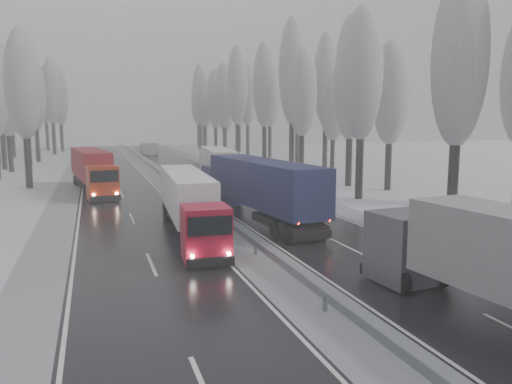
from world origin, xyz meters
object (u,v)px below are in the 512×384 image
truck_cream_box (217,163)px  box_truck_distant (149,149)px  truck_blue_box (256,185)px  truck_red_red (92,168)px  truck_red_white (188,199)px

truck_cream_box → box_truck_distant: bearing=98.8°
truck_blue_box → truck_red_red: bearing=113.7°
truck_cream_box → truck_red_white: (-7.42, -23.14, -0.16)m
truck_blue_box → truck_cream_box: bearing=77.6°
box_truck_distant → truck_red_white: size_ratio=0.48×
truck_blue_box → truck_red_red: truck_blue_box is taller
truck_blue_box → truck_cream_box: size_ratio=1.09×
box_truck_distant → truck_red_red: size_ratio=0.44×
truck_blue_box → truck_red_red: (-10.61, 18.62, -0.14)m
truck_blue_box → truck_red_red: size_ratio=1.06×
box_truck_distant → truck_red_white: bearing=-100.8°
truck_blue_box → truck_cream_box: (2.32, 20.82, -0.20)m
truck_blue_box → truck_red_red: 21.43m
truck_blue_box → truck_red_white: (-5.10, -2.33, -0.35)m
truck_blue_box → box_truck_distant: 70.72m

